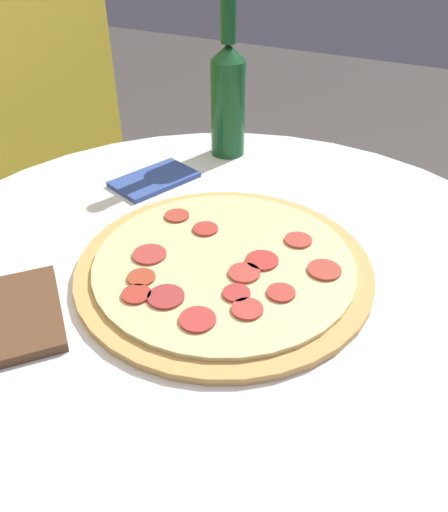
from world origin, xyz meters
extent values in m
cylinder|color=white|center=(0.00, 0.00, 0.37)|extent=(0.09, 0.09, 0.70)
cylinder|color=white|center=(0.00, 0.00, 0.73)|extent=(0.90, 0.90, 0.02)
cylinder|color=tan|center=(0.00, 0.00, 0.75)|extent=(0.37, 0.37, 0.01)
cylinder|color=beige|center=(0.00, 0.00, 0.76)|extent=(0.33, 0.33, 0.01)
cylinder|color=#AC3935|center=(-0.04, 0.09, 0.76)|extent=(0.04, 0.04, 0.00)
cylinder|color=#B83B33|center=(-0.07, -0.07, 0.76)|extent=(0.04, 0.04, 0.00)
cylinder|color=#B2362C|center=(-0.03, -0.09, 0.76)|extent=(0.03, 0.03, 0.00)
cylinder|color=#A03232|center=(-0.10, 0.02, 0.76)|extent=(0.04, 0.04, 0.00)
cylinder|color=#B03429|center=(-0.11, 0.06, 0.76)|extent=(0.03, 0.03, 0.00)
cylinder|color=#B33C33|center=(-0.01, -0.04, 0.76)|extent=(0.04, 0.04, 0.00)
cylinder|color=#B43C30|center=(0.08, -0.07, 0.76)|extent=(0.04, 0.04, 0.00)
cylinder|color=#A93E26|center=(-0.08, 0.07, 0.76)|extent=(0.03, 0.03, 0.00)
cylinder|color=#B53432|center=(-0.11, -0.03, 0.76)|extent=(0.04, 0.04, 0.00)
cylinder|color=#AC3D2E|center=(0.06, 0.11, 0.76)|extent=(0.04, 0.04, 0.00)
cylinder|color=#AC3B2B|center=(0.04, -0.12, 0.76)|extent=(0.04, 0.04, 0.00)
cylinder|color=#B33029|center=(0.02, -0.04, 0.76)|extent=(0.04, 0.04, 0.00)
cylinder|color=#AF352C|center=(0.05, 0.05, 0.76)|extent=(0.03, 0.03, 0.00)
cylinder|color=#AF312F|center=(-0.05, -0.04, 0.76)|extent=(0.03, 0.03, 0.00)
cylinder|color=#144C23|center=(0.32, 0.16, 0.83)|extent=(0.06, 0.06, 0.16)
cone|color=#144C23|center=(0.32, 0.16, 0.92)|extent=(0.06, 0.06, 0.03)
cylinder|color=#144C23|center=(0.32, 0.16, 0.98)|extent=(0.03, 0.03, 0.09)
cube|color=#334C99|center=(0.16, 0.21, 0.75)|extent=(0.15, 0.12, 0.01)
camera|label=1|loc=(-0.45, -0.23, 1.14)|focal=35.00mm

